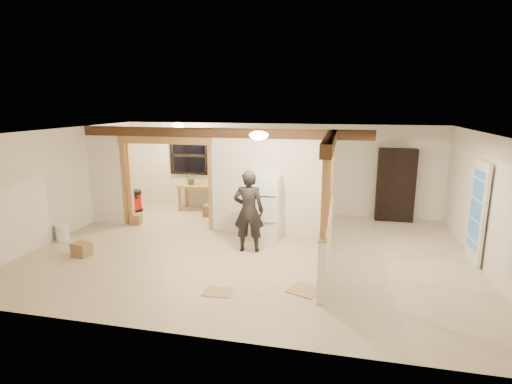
% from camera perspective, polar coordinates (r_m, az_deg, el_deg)
% --- Properties ---
extents(floor, '(9.00, 6.50, 0.01)m').
position_cam_1_polar(floor, '(8.55, -0.88, -8.41)').
color(floor, '#C7B394').
rests_on(floor, ground).
extents(ceiling, '(9.00, 6.50, 0.01)m').
position_cam_1_polar(ceiling, '(8.00, -0.94, 8.58)').
color(ceiling, white).
extents(wall_back, '(9.00, 0.01, 2.50)m').
position_cam_1_polar(wall_back, '(11.31, 2.93, 3.39)').
color(wall_back, silver).
rests_on(wall_back, floor).
extents(wall_front, '(9.00, 0.01, 2.50)m').
position_cam_1_polar(wall_front, '(5.21, -9.35, -7.96)').
color(wall_front, silver).
rests_on(wall_front, floor).
extents(wall_left, '(0.01, 6.50, 2.50)m').
position_cam_1_polar(wall_left, '(10.20, -26.33, 1.06)').
color(wall_left, silver).
rests_on(wall_left, floor).
extents(wall_right, '(0.01, 6.50, 2.50)m').
position_cam_1_polar(wall_right, '(8.39, 30.53, -1.64)').
color(wall_right, silver).
rests_on(wall_right, floor).
extents(partition_left_stub, '(0.90, 0.12, 2.50)m').
position_cam_1_polar(partition_left_stub, '(10.89, -20.57, 2.23)').
color(partition_left_stub, white).
rests_on(partition_left_stub, floor).
extents(partition_center, '(2.80, 0.12, 2.50)m').
position_cam_1_polar(partition_center, '(9.29, 2.01, 1.36)').
color(partition_center, white).
rests_on(partition_center, floor).
extents(doorway_frame, '(2.46, 0.14, 2.20)m').
position_cam_1_polar(doorway_frame, '(10.11, -12.63, 1.13)').
color(doorway_frame, '#B5834C').
rests_on(doorway_frame, floor).
extents(header_beam_back, '(7.00, 0.18, 0.22)m').
position_cam_1_polar(header_beam_back, '(9.43, -5.20, 8.42)').
color(header_beam_back, '#4C2F1A').
rests_on(header_beam_back, ceiling).
extents(header_beam_right, '(0.18, 3.30, 0.22)m').
position_cam_1_polar(header_beam_right, '(7.40, 10.55, 7.11)').
color(header_beam_right, '#4C2F1A').
rests_on(header_beam_right, ceiling).
extents(pony_wall, '(0.12, 3.20, 1.00)m').
position_cam_1_polar(pony_wall, '(7.80, 10.00, -6.77)').
color(pony_wall, white).
rests_on(pony_wall, floor).
extents(stud_partition, '(0.14, 3.20, 1.32)m').
position_cam_1_polar(stud_partition, '(7.50, 10.33, 1.62)').
color(stud_partition, '#B5834C').
rests_on(stud_partition, pony_wall).
extents(window_back, '(1.12, 0.10, 1.10)m').
position_cam_1_polar(window_back, '(11.90, -9.61, 5.15)').
color(window_back, black).
rests_on(window_back, wall_back).
extents(french_door, '(0.12, 0.86, 2.00)m').
position_cam_1_polar(french_door, '(8.80, 29.08, -2.57)').
color(french_door, white).
rests_on(french_door, floor).
extents(ceiling_dome_main, '(0.36, 0.36, 0.16)m').
position_cam_1_polar(ceiling_dome_main, '(7.45, 0.42, 8.13)').
color(ceiling_dome_main, '#FFEABF').
rests_on(ceiling_dome_main, ceiling).
extents(ceiling_dome_util, '(0.32, 0.32, 0.14)m').
position_cam_1_polar(ceiling_dome_util, '(10.98, -11.02, 9.36)').
color(ceiling_dome_util, '#FFEABF').
rests_on(ceiling_dome_util, ceiling).
extents(hanging_bulb, '(0.07, 0.07, 0.07)m').
position_cam_1_polar(hanging_bulb, '(10.16, -9.91, 7.46)').
color(hanging_bulb, '#FFD88C').
rests_on(hanging_bulb, ceiling).
extents(refrigerator, '(0.60, 0.58, 1.46)m').
position_cam_1_polar(refrigerator, '(9.08, 1.51, -2.29)').
color(refrigerator, silver).
rests_on(refrigerator, floor).
extents(woman, '(0.68, 0.49, 1.74)m').
position_cam_1_polar(woman, '(8.28, -1.05, -2.75)').
color(woman, '#2B2525').
rests_on(woman, floor).
extents(work_table, '(1.26, 0.72, 0.76)m').
position_cam_1_polar(work_table, '(11.70, -7.90, -0.74)').
color(work_table, '#B5834C').
rests_on(work_table, floor).
extents(potted_plant, '(0.37, 0.34, 0.36)m').
position_cam_1_polar(potted_plant, '(11.58, -9.23, 1.90)').
color(potted_plant, '#2C5B22').
rests_on(potted_plant, work_table).
extents(shop_vac, '(0.59, 0.59, 0.61)m').
position_cam_1_polar(shop_vac, '(12.02, -17.00, -1.19)').
color(shop_vac, '#AB0B07').
rests_on(shop_vac, floor).
extents(bookshelf, '(0.96, 0.32, 1.92)m').
position_cam_1_polar(bookshelf, '(11.07, 19.32, 0.94)').
color(bookshelf, black).
rests_on(bookshelf, floor).
extents(bucket, '(0.33, 0.33, 0.36)m').
position_cam_1_polar(bucket, '(10.13, -25.94, -5.22)').
color(bucket, silver).
rests_on(bucket, floor).
extents(box_util_a, '(0.39, 0.35, 0.30)m').
position_cam_1_polar(box_util_a, '(11.11, -6.59, -2.64)').
color(box_util_a, '#916A46').
rests_on(box_util_a, floor).
extents(box_util_b, '(0.31, 0.31, 0.25)m').
position_cam_1_polar(box_util_b, '(10.79, -16.80, -3.73)').
color(box_util_b, '#916A46').
rests_on(box_util_b, floor).
extents(box_front, '(0.38, 0.33, 0.28)m').
position_cam_1_polar(box_front, '(8.97, -23.65, -7.51)').
color(box_front, '#916A46').
rests_on(box_front, floor).
extents(floor_panel_near, '(0.63, 0.63, 0.02)m').
position_cam_1_polar(floor_panel_near, '(6.91, 6.96, -13.71)').
color(floor_panel_near, tan).
rests_on(floor_panel_near, floor).
extents(floor_panel_far, '(0.46, 0.37, 0.01)m').
position_cam_1_polar(floor_panel_far, '(6.83, -5.51, -14.03)').
color(floor_panel_far, tan).
rests_on(floor_panel_far, floor).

